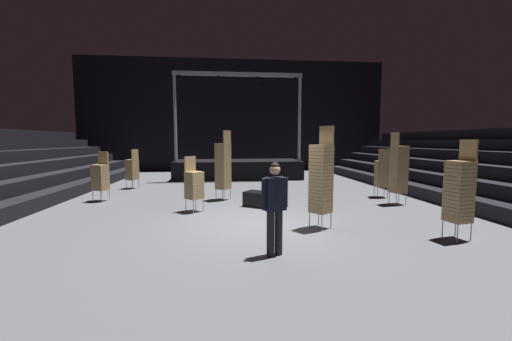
# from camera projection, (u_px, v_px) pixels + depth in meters

# --- Properties ---
(ground_plane) EXTENTS (22.00, 30.00, 0.10)m
(ground_plane) POSITION_uv_depth(u_px,v_px,m) (254.00, 225.00, 8.32)
(ground_plane) COLOR #515459
(arena_end_wall) EXTENTS (22.00, 0.30, 8.00)m
(arena_end_wall) POSITION_uv_depth(u_px,v_px,m) (235.00, 116.00, 22.79)
(arena_end_wall) COLOR black
(arena_end_wall) RESTS_ON ground_plane
(stage_riser) EXTENTS (7.21, 3.05, 5.81)m
(stage_riser) POSITION_uv_depth(u_px,v_px,m) (238.00, 168.00, 18.38)
(stage_riser) COLOR black
(stage_riser) RESTS_ON ground_plane
(man_with_tie) EXTENTS (0.56, 0.36, 1.79)m
(man_with_tie) POSITION_uv_depth(u_px,v_px,m) (275.00, 203.00, 5.92)
(man_with_tie) COLOR black
(man_with_tie) RESTS_ON ground_plane
(chair_stack_front_left) EXTENTS (0.48, 0.48, 2.48)m
(chair_stack_front_left) POSITION_uv_depth(u_px,v_px,m) (399.00, 169.00, 10.74)
(chair_stack_front_left) COLOR #B2B5BA
(chair_stack_front_left) RESTS_ON ground_plane
(chair_stack_front_right) EXTENTS (0.62, 0.62, 2.56)m
(chair_stack_front_right) POSITION_uv_depth(u_px,v_px,m) (223.00, 165.00, 11.55)
(chair_stack_front_right) COLOR #B2B5BA
(chair_stack_front_right) RESTS_ON ground_plane
(chair_stack_mid_left) EXTENTS (0.56, 0.56, 1.79)m
(chair_stack_mid_left) POSITION_uv_depth(u_px,v_px,m) (100.00, 176.00, 11.32)
(chair_stack_mid_left) COLOR #B2B5BA
(chair_stack_mid_left) RESTS_ON ground_plane
(chair_stack_mid_right) EXTENTS (0.51, 0.51, 2.22)m
(chair_stack_mid_right) POSITION_uv_depth(u_px,v_px,m) (459.00, 190.00, 6.89)
(chair_stack_mid_right) COLOR #B2B5BA
(chair_stack_mid_right) RESTS_ON ground_plane
(chair_stack_mid_centre) EXTENTS (0.62, 0.62, 1.71)m
(chair_stack_mid_centre) POSITION_uv_depth(u_px,v_px,m) (194.00, 184.00, 9.65)
(chair_stack_mid_centre) COLOR #B2B5BA
(chair_stack_mid_centre) RESTS_ON ground_plane
(chair_stack_rear_left) EXTENTS (0.62, 0.62, 2.56)m
(chair_stack_rear_left) POSITION_uv_depth(u_px,v_px,m) (321.00, 178.00, 7.76)
(chair_stack_rear_left) COLOR #B2B5BA
(chair_stack_rear_left) RESTS_ON ground_plane
(chair_stack_rear_right) EXTENTS (0.50, 0.50, 1.88)m
(chair_stack_rear_right) POSITION_uv_depth(u_px,v_px,m) (382.00, 173.00, 12.12)
(chair_stack_rear_right) COLOR #B2B5BA
(chair_stack_rear_right) RESTS_ON ground_plane
(chair_stack_rear_centre) EXTENTS (0.59, 0.59, 1.79)m
(chair_stack_rear_centre) POSITION_uv_depth(u_px,v_px,m) (132.00, 169.00, 14.31)
(chair_stack_rear_centre) COLOR #B2B5BA
(chair_stack_rear_centre) RESTS_ON ground_plane
(equipment_road_case) EXTENTS (1.08, 1.00, 0.49)m
(equipment_road_case) POSITION_uv_depth(u_px,v_px,m) (259.00, 199.00, 10.48)
(equipment_road_case) COLOR black
(equipment_road_case) RESTS_ON ground_plane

